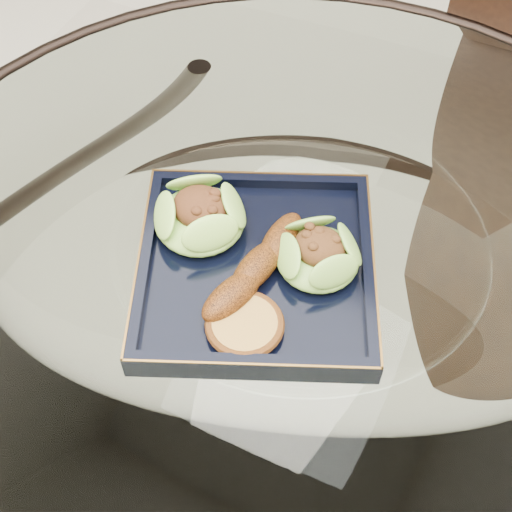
% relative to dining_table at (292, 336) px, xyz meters
% --- Properties ---
extents(ground, '(4.00, 4.00, 0.00)m').
position_rel_dining_table_xyz_m(ground, '(0.00, 0.00, -0.60)').
color(ground, beige).
rests_on(ground, ground).
extents(dining_table, '(1.13, 1.13, 0.77)m').
position_rel_dining_table_xyz_m(dining_table, '(0.00, 0.00, 0.00)').
color(dining_table, white).
rests_on(dining_table, ground).
extents(dining_chair, '(0.38, 0.38, 0.87)m').
position_rel_dining_table_xyz_m(dining_chair, '(0.19, 0.50, -0.11)').
color(dining_chair, black).
rests_on(dining_chair, ground).
extents(navy_plate, '(0.35, 0.35, 0.02)m').
position_rel_dining_table_xyz_m(navy_plate, '(-0.04, -0.03, 0.17)').
color(navy_plate, black).
rests_on(navy_plate, dining_table).
extents(lettuce_wrap_left, '(0.13, 0.13, 0.04)m').
position_rel_dining_table_xyz_m(lettuce_wrap_left, '(-0.12, -0.01, 0.20)').
color(lettuce_wrap_left, '#76AB31').
rests_on(lettuce_wrap_left, navy_plate).
extents(lettuce_wrap_right, '(0.12, 0.12, 0.03)m').
position_rel_dining_table_xyz_m(lettuce_wrap_right, '(0.02, -0.00, 0.20)').
color(lettuce_wrap_right, '#5C8E29').
rests_on(lettuce_wrap_right, navy_plate).
extents(roasted_plantain, '(0.07, 0.18, 0.03)m').
position_rel_dining_table_xyz_m(roasted_plantain, '(-0.03, -0.04, 0.20)').
color(roasted_plantain, '#68300B').
rests_on(roasted_plantain, navy_plate).
extents(crumb_patty, '(0.10, 0.10, 0.01)m').
position_rel_dining_table_xyz_m(crumb_patty, '(-0.01, -0.11, 0.19)').
color(crumb_patty, '#AB7D39').
rests_on(crumb_patty, navy_plate).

